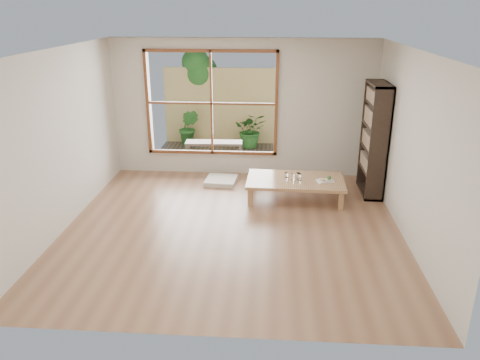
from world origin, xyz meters
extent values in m
plane|color=#9D704E|center=(0.00, 0.00, 0.00)|extent=(5.00, 5.00, 0.00)
cube|color=tan|center=(0.98, 1.18, 0.34)|extent=(1.68, 0.98, 0.05)
cube|color=tan|center=(0.23, 0.82, 0.15)|extent=(0.09, 0.09, 0.31)
cube|color=tan|center=(0.25, 1.59, 0.15)|extent=(0.09, 0.09, 0.31)
cube|color=tan|center=(1.71, 0.77, 0.15)|extent=(0.09, 0.09, 0.31)
cube|color=tan|center=(1.74, 1.54, 0.15)|extent=(0.09, 0.09, 0.31)
cube|color=white|center=(-0.38, 1.87, 0.04)|extent=(0.61, 0.61, 0.08)
cube|color=#30251A|center=(2.32, 1.58, 0.98)|extent=(0.31, 0.88, 1.95)
cylinder|color=silver|center=(0.93, 1.15, 0.42)|extent=(0.07, 0.07, 0.12)
cylinder|color=silver|center=(1.04, 1.15, 0.42)|extent=(0.08, 0.08, 0.11)
cylinder|color=silver|center=(1.02, 1.27, 0.41)|extent=(0.07, 0.07, 0.09)
cylinder|color=silver|center=(0.83, 1.27, 0.40)|extent=(0.07, 0.07, 0.08)
cube|color=white|center=(1.48, 1.12, 0.37)|extent=(0.31, 0.26, 0.02)
sphere|color=#336A2A|center=(1.55, 1.15, 0.41)|extent=(0.07, 0.07, 0.07)
cube|color=orange|center=(1.45, 1.08, 0.39)|extent=(0.06, 0.05, 0.02)
cube|color=beige|center=(1.41, 1.14, 0.39)|extent=(0.07, 0.06, 0.02)
cylinder|color=silver|center=(1.51, 1.06, 0.38)|extent=(0.15, 0.06, 0.01)
cube|color=#322B24|center=(-0.60, 3.56, 0.00)|extent=(2.80, 2.00, 0.05)
cube|color=#30251A|center=(-0.67, 3.24, 0.38)|extent=(1.23, 0.40, 0.05)
cube|color=#30251A|center=(-1.24, 3.08, 0.19)|extent=(0.06, 0.06, 0.33)
cube|color=#30251A|center=(-1.25, 3.35, 0.19)|extent=(0.06, 0.06, 0.33)
cube|color=#30251A|center=(-0.10, 3.13, 0.19)|extent=(0.06, 0.06, 0.33)
cube|color=#30251A|center=(-0.11, 3.40, 0.19)|extent=(0.06, 0.06, 0.33)
cube|color=tan|center=(-0.60, 4.56, 0.90)|extent=(2.80, 0.06, 1.80)
imported|color=#28551F|center=(0.07, 4.21, 0.43)|extent=(0.77, 0.68, 0.81)
imported|color=#28551F|center=(-1.39, 4.24, 0.46)|extent=(0.53, 0.46, 0.86)
cylinder|color=#4C3D2D|center=(-1.30, 4.86, 0.80)|extent=(0.14, 0.14, 1.60)
sphere|color=#28551F|center=(-1.18, 4.86, 1.65)|extent=(0.84, 0.84, 0.84)
sphere|color=#28551F|center=(-1.45, 4.94, 1.45)|extent=(0.70, 0.70, 0.70)
sphere|color=#28551F|center=(-1.27, 4.76, 1.90)|extent=(0.64, 0.64, 0.64)
camera|label=1|loc=(0.57, -6.35, 3.16)|focal=35.00mm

